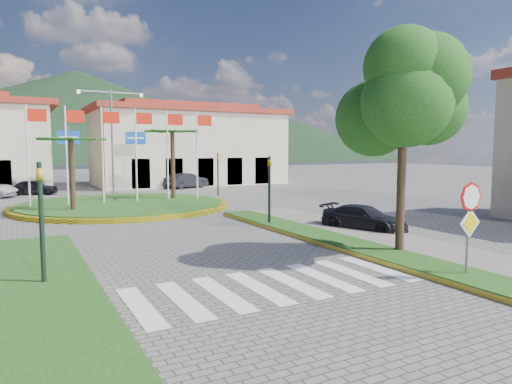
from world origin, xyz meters
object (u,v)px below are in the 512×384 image
roundabout_island (123,205)px  car_dark_a (34,187)px  car_side_right (364,218)px  deciduous_tree (404,98)px  stop_sign (470,214)px  car_dark_b (187,181)px

roundabout_island → car_dark_a: bearing=111.7°
roundabout_island → car_side_right: bearing=-60.0°
deciduous_tree → stop_sign: bearing=-101.2°
deciduous_tree → car_side_right: bearing=63.5°
stop_sign → car_dark_a: stop_sign is taller
car_dark_b → deciduous_tree: bearing=153.4°
car_dark_a → roundabout_island: bearing=-141.9°
roundabout_island → car_side_right: (7.50, -12.99, 0.37)m
car_dark_a → car_side_right: bearing=-137.2°
stop_sign → car_side_right: 7.62m
roundabout_island → deciduous_tree: 18.55m
car_dark_b → car_side_right: car_dark_b is taller
car_dark_a → car_side_right: size_ratio=0.91×
deciduous_tree → roundabout_island: bearing=107.9°
car_dark_b → car_side_right: bearing=157.2°
car_dark_a → car_side_right: (11.92, -24.11, -0.04)m
stop_sign → deciduous_tree: size_ratio=0.39×
roundabout_island → deciduous_tree: (5.50, -17.00, 5.00)m
roundabout_island → stop_sign: roundabout_island is taller
deciduous_tree → car_dark_b: 28.82m
stop_sign → deciduous_tree: bearing=78.8°
deciduous_tree → car_side_right: deciduous_tree is taller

